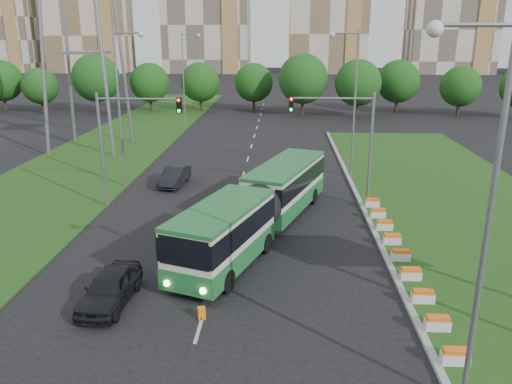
# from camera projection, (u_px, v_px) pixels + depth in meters

# --- Properties ---
(ground) EXTENTS (360.00, 360.00, 0.00)m
(ground) POSITION_uv_depth(u_px,v_px,m) (274.00, 266.00, 26.15)
(ground) COLOR black
(ground) RESTS_ON ground
(grass_median) EXTENTS (14.00, 60.00, 0.15)m
(grass_median) POSITION_uv_depth(u_px,v_px,m) (472.00, 217.00, 33.13)
(grass_median) COLOR #224C15
(grass_median) RESTS_ON ground
(median_kerb) EXTENTS (0.30, 60.00, 0.18)m
(median_kerb) POSITION_uv_depth(u_px,v_px,m) (366.00, 215.00, 33.46)
(median_kerb) COLOR #979797
(median_kerb) RESTS_ON ground
(left_verge) EXTENTS (12.00, 110.00, 0.10)m
(left_verge) POSITION_uv_depth(u_px,v_px,m) (102.00, 155.00, 50.86)
(left_verge) COLOR #224C15
(left_verge) RESTS_ON ground
(lane_markings) EXTENTS (0.20, 100.00, 0.01)m
(lane_markings) POSITION_uv_depth(u_px,v_px,m) (245.00, 169.00, 45.37)
(lane_markings) COLOR #A9A9A2
(lane_markings) RESTS_ON ground
(flower_planters) EXTENTS (1.10, 18.10, 0.60)m
(flower_planters) POSITION_uv_depth(u_px,v_px,m) (401.00, 255.00, 26.46)
(flower_planters) COLOR silver
(flower_planters) RESTS_ON grass_median
(traffic_mast_median) EXTENTS (5.76, 0.32, 8.00)m
(traffic_mast_median) POSITION_uv_depth(u_px,v_px,m) (348.00, 132.00, 33.87)
(traffic_mast_median) COLOR gray
(traffic_mast_median) RESTS_ON ground
(traffic_mast_left) EXTENTS (5.76, 0.32, 8.00)m
(traffic_mast_left) POSITION_uv_depth(u_px,v_px,m) (124.00, 132.00, 33.65)
(traffic_mast_left) COLOR gray
(traffic_mast_left) RESTS_ON ground
(street_lamps) EXTENTS (36.00, 60.00, 12.00)m
(street_lamps) POSITION_uv_depth(u_px,v_px,m) (234.00, 121.00, 34.06)
(street_lamps) COLOR gray
(street_lamps) RESTS_ON ground
(tree_line) EXTENTS (120.00, 8.00, 9.00)m
(tree_line) POSITION_uv_depth(u_px,v_px,m) (345.00, 85.00, 76.78)
(tree_line) COLOR #154312
(tree_line) RESTS_ON ground
(midrise_west) EXTENTS (22.00, 14.00, 36.00)m
(midrise_west) POSITION_uv_depth(u_px,v_px,m) (1.00, 17.00, 168.49)
(midrise_west) COLOR beige
(midrise_west) RESTS_ON ground
(articulated_bus) EXTENTS (2.82, 18.09, 2.98)m
(articulated_bus) POSITION_uv_depth(u_px,v_px,m) (257.00, 205.00, 30.02)
(articulated_bus) COLOR beige
(articulated_bus) RESTS_ON ground
(car_left_near) EXTENTS (2.10, 4.66, 1.55)m
(car_left_near) POSITION_uv_depth(u_px,v_px,m) (110.00, 288.00, 22.29)
(car_left_near) COLOR black
(car_left_near) RESTS_ON ground
(car_left_far) EXTENTS (2.01, 4.60, 1.47)m
(car_left_far) POSITION_uv_depth(u_px,v_px,m) (175.00, 176.00, 40.36)
(car_left_far) COLOR black
(car_left_far) RESTS_ON ground
(pedestrian) EXTENTS (0.48, 0.65, 1.62)m
(pedestrian) POSITION_uv_depth(u_px,v_px,m) (216.00, 281.00, 22.88)
(pedestrian) COLOR gray
(pedestrian) RESTS_ON ground
(shopping_trolley) EXTENTS (0.31, 0.33, 0.53)m
(shopping_trolley) POSITION_uv_depth(u_px,v_px,m) (202.00, 313.00, 21.22)
(shopping_trolley) COLOR orange
(shopping_trolley) RESTS_ON ground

